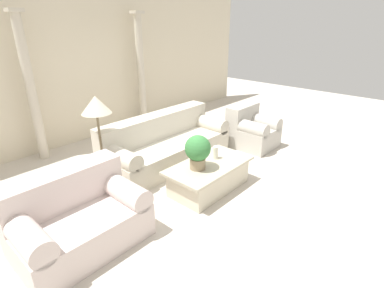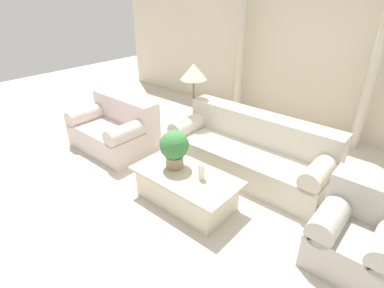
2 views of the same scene
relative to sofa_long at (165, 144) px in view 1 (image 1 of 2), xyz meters
The scene contains 11 objects.
ground_plane 0.86m from the sofa_long, 100.69° to the right, with size 16.00×16.00×0.00m, color beige.
wall_back 2.51m from the sofa_long, 93.83° to the left, with size 10.00×0.06×3.20m.
sofa_long is the anchor object (origin of this frame).
loveseat 2.34m from the sofa_long, 158.92° to the right, with size 1.41×0.95×0.86m.
coffee_table 1.23m from the sofa_long, 100.32° to the right, with size 1.38×0.73×0.43m.
potted_plant 1.31m from the sofa_long, 110.85° to the right, with size 0.38×0.38×0.51m.
pillar_candle 1.17m from the sofa_long, 90.38° to the right, with size 0.08×0.08×0.20m.
floor_lamp 1.52m from the sofa_long, behind, with size 0.43×0.43×1.44m.
column_left 2.54m from the sofa_long, 128.03° to the left, with size 0.23×0.23×2.62m.
column_right 2.32m from the sofa_long, 61.46° to the left, with size 0.23×0.23×2.62m.
armchair 1.87m from the sofa_long, 23.69° to the right, with size 0.80×0.87×0.83m.
Camera 1 is at (-3.25, -2.96, 2.45)m, focal length 28.00 mm.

